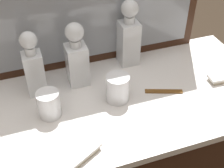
% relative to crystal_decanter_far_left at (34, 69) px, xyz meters
% --- Properties ---
extents(crystal_decanter_far_left, '(0.07, 0.07, 0.27)m').
position_rel_crystal_decanter_far_left_xyz_m(crystal_decanter_far_left, '(0.00, 0.00, 0.00)').
color(crystal_decanter_far_left, white).
rests_on(crystal_decanter_far_left, dresser).
extents(crystal_decanter_center, '(0.08, 0.08, 0.29)m').
position_rel_crystal_decanter_far_left_xyz_m(crystal_decanter_center, '(0.41, 0.07, 0.01)').
color(crystal_decanter_center, white).
rests_on(crystal_decanter_center, dresser).
extents(crystal_decanter_far_right, '(0.08, 0.08, 0.27)m').
position_rel_crystal_decanter_far_left_xyz_m(crystal_decanter_far_right, '(0.17, 0.01, 0.00)').
color(crystal_decanter_far_right, white).
rests_on(crystal_decanter_far_right, dresser).
extents(crystal_tumbler_left, '(0.09, 0.09, 0.11)m').
position_rel_crystal_decanter_far_left_xyz_m(crystal_tumbler_left, '(0.28, -0.14, -0.06)').
color(crystal_tumbler_left, white).
rests_on(crystal_tumbler_left, dresser).
extents(crystal_tumbler_right, '(0.08, 0.08, 0.10)m').
position_rel_crystal_decanter_far_left_xyz_m(crystal_tumbler_right, '(0.02, -0.14, -0.06)').
color(crystal_tumbler_right, white).
rests_on(crystal_tumbler_right, dresser).
extents(silver_brush_right, '(0.17, 0.13, 0.02)m').
position_rel_crystal_decanter_far_left_xyz_m(silver_brush_right, '(0.07, -0.37, -0.09)').
color(silver_brush_right, '#B7A88C').
rests_on(silver_brush_right, dresser).
extents(tortoiseshell_comb, '(0.15, 0.07, 0.01)m').
position_rel_crystal_decanter_far_left_xyz_m(tortoiseshell_comb, '(0.47, -0.17, -0.10)').
color(tortoiseshell_comb, brown).
rests_on(tortoiseshell_comb, dresser).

